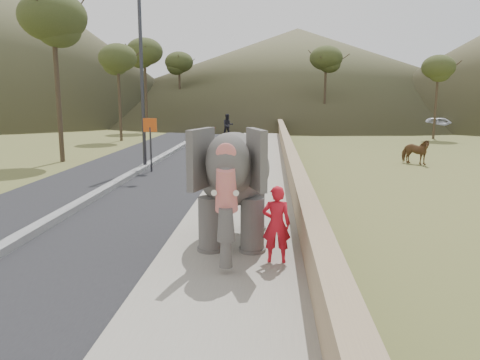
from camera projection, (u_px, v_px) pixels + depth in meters
The scene contains 13 objects.
ground at pixel (230, 259), 9.86m from camera, with size 160.00×160.00×0.00m, color olive.
road at pixel (134, 175), 19.99m from camera, with size 7.00×120.00×0.03m, color black.
median at pixel (134, 173), 19.98m from camera, with size 0.35×120.00×0.22m, color black.
walkway at pixel (251, 175), 19.66m from camera, with size 3.00×120.00×0.15m, color #9E9687.
parapet at pixel (290, 165), 19.47m from camera, with size 0.30×120.00×1.10m, color tan.
lamppost at pixel (148, 62), 20.86m from camera, with size 1.76×0.36×8.00m.
signboard at pixel (150, 135), 20.66m from camera, with size 0.60×0.08×2.40m.
cow at pixel (415, 152), 23.18m from camera, with size 0.69×1.51×1.27m, color brown.
distant_car at pixel (441, 125), 42.61m from camera, with size 1.70×4.23×1.44m, color silver.
hill_far at pixel (297, 72), 76.98m from camera, with size 80.00×80.00×14.00m, color brown.
elephant_and_man at pixel (234, 185), 10.48m from camera, with size 2.14×3.58×2.59m.
motorcyclist at pixel (218, 130), 35.87m from camera, with size 2.40×1.93×1.98m.
trees at pixel (281, 88), 37.87m from camera, with size 46.92×44.22×8.73m.
Camera 1 is at (0.82, -9.36, 3.42)m, focal length 35.00 mm.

